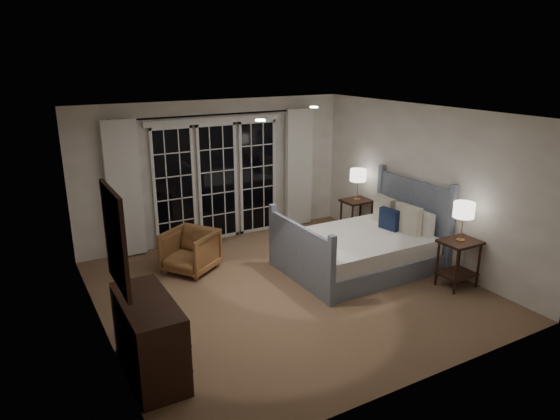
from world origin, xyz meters
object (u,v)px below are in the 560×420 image
bed (362,248)px  nightstand_left (459,256)px  dresser (149,337)px  armchair (190,251)px  nightstand_right (356,212)px  lamp_right (358,176)px  lamp_left (464,210)px

bed → nightstand_left: size_ratio=3.17×
dresser → armchair: bearing=61.2°
nightstand_right → lamp_right: (0.00, 0.00, 0.69)m
lamp_left → armchair: size_ratio=0.78×
lamp_right → nightstand_left: bearing=-91.4°
armchair → dresser: 2.62m
nightstand_left → nightstand_right: (0.06, 2.44, -0.01)m
lamp_left → bed: bearing=123.0°
nightstand_left → nightstand_right: nightstand_left is taller
bed → nightstand_left: bed is taller
nightstand_left → dresser: (-4.43, 0.12, -0.04)m
lamp_right → armchair: (-3.23, -0.03, -0.81)m
nightstand_right → armchair: bearing=-179.5°
bed → nightstand_left: 1.45m
armchair → nightstand_left: bearing=18.3°
nightstand_left → lamp_right: bearing=88.6°
bed → lamp_left: bed is taller
bed → dresser: size_ratio=1.87×
nightstand_left → lamp_left: size_ratio=1.25×
nightstand_right → armchair: (-3.23, -0.03, -0.13)m
lamp_left → lamp_right: lamp_left is taller
lamp_right → dresser: size_ratio=0.48×
armchair → bed: bearing=28.8°
dresser → nightstand_right: bearing=27.3°
lamp_right → lamp_left: bearing=-91.4°
lamp_right → bed: bearing=-124.4°
lamp_right → nightstand_right: bearing=180.0°
lamp_right → dresser: (-4.49, -2.32, -0.72)m
nightstand_right → dresser: size_ratio=0.58×
lamp_left → lamp_right: bearing=88.6°
bed → lamp_left: size_ratio=3.96×
lamp_left → dresser: lamp_left is taller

